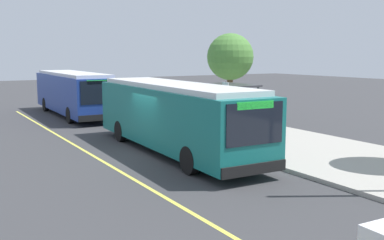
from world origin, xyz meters
The scene contains 10 objects.
ground_plane centered at (0.00, 0.00, 0.00)m, with size 120.00×120.00×0.00m, color #38383A.
sidewalk_curb centered at (0.00, 6.00, 0.07)m, with size 44.00×6.40×0.15m, color #A8A399.
lane_stripe_center centered at (0.00, -2.20, 0.00)m, with size 36.00×0.14×0.01m, color #E0D64C.
transit_bus_main centered at (0.22, 1.01, 1.62)m, with size 11.41×2.95×2.95m.
transit_bus_second centered at (-13.57, 0.76, 1.62)m, with size 11.26×2.81×2.95m.
bus_shelter centered at (-2.15, 5.79, 1.92)m, with size 2.90×1.60×2.48m.
waiting_bench centered at (-1.78, 5.71, 0.63)m, with size 1.60×0.48×0.95m.
route_sign_post centered at (0.56, 3.42, 1.96)m, with size 0.44×0.08×2.80m.
pedestrian_commuter centered at (-2.34, 4.82, 1.12)m, with size 0.24×0.40×1.69m.
street_tree_near_shelter centered at (-5.69, 8.18, 3.96)m, with size 2.84×2.84×5.27m.
Camera 1 is at (16.68, -8.03, 4.12)m, focal length 41.96 mm.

